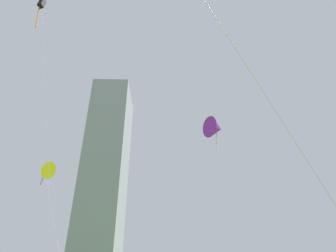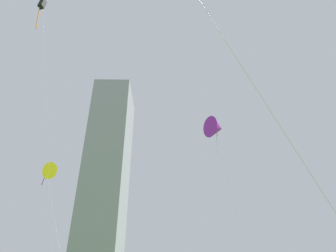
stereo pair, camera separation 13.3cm
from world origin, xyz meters
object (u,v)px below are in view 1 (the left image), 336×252
kite_flying_0 (42,5)px  kite_flying_1 (215,128)px  distant_highrise_0 (106,173)px  kite_flying_2 (45,170)px

kite_flying_0 → kite_flying_1: (17.93, 14.63, -10.88)m
kite_flying_0 → distant_highrise_0: (-34.41, 88.55, 11.94)m
kite_flying_1 → distant_highrise_0: distant_highrise_0 is taller
kite_flying_2 → distant_highrise_0: bearing=108.8°
kite_flying_2 → distant_highrise_0: (-23.02, 67.63, 23.81)m
kite_flying_0 → kite_flying_2: bearing=118.5°
kite_flying_0 → distant_highrise_0: bearing=111.2°
kite_flying_1 → distant_highrise_0: bearing=125.3°
kite_flying_0 → kite_flying_2: size_ratio=1.58×
kite_flying_0 → kite_flying_1: kite_flying_0 is taller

